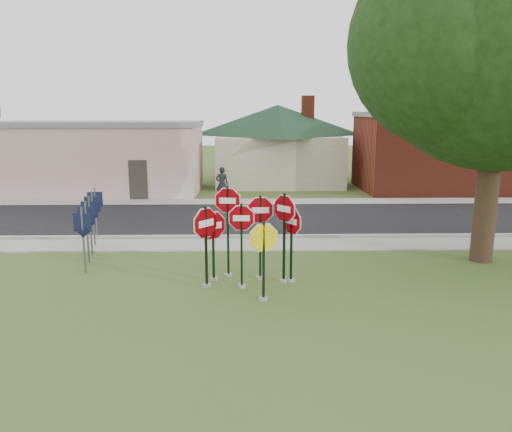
{
  "coord_description": "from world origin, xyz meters",
  "views": [
    {
      "loc": [
        -0.15,
        -11.98,
        4.76
      ],
      "look_at": [
        0.13,
        2.0,
        1.83
      ],
      "focal_mm": 35.0,
      "sensor_mm": 36.0,
      "label": 1
    }
  ],
  "objects_px": {
    "stop_sign_center": "(242,235)",
    "oak_tree": "(502,34)",
    "pedestrian": "(222,184)",
    "stop_sign_left": "(206,235)",
    "stop_sign_yellow": "(264,252)"
  },
  "relations": [
    {
      "from": "stop_sign_center",
      "to": "pedestrian",
      "type": "distance_m",
      "value": 13.21
    },
    {
      "from": "stop_sign_yellow",
      "to": "oak_tree",
      "type": "bearing_deg",
      "value": 24.97
    },
    {
      "from": "stop_sign_yellow",
      "to": "oak_tree",
      "type": "height_order",
      "value": "oak_tree"
    },
    {
      "from": "stop_sign_center",
      "to": "oak_tree",
      "type": "xyz_separation_m",
      "value": [
        7.78,
        2.4,
        5.53
      ]
    },
    {
      "from": "stop_sign_center",
      "to": "stop_sign_yellow",
      "type": "xyz_separation_m",
      "value": [
        0.56,
        -0.96,
        -0.2
      ]
    },
    {
      "from": "stop_sign_yellow",
      "to": "stop_sign_left",
      "type": "relative_size",
      "value": 0.91
    },
    {
      "from": "oak_tree",
      "to": "pedestrian",
      "type": "bearing_deg",
      "value": 129.68
    },
    {
      "from": "stop_sign_left",
      "to": "stop_sign_center",
      "type": "bearing_deg",
      "value": -3.88
    },
    {
      "from": "stop_sign_center",
      "to": "stop_sign_yellow",
      "type": "distance_m",
      "value": 1.13
    },
    {
      "from": "oak_tree",
      "to": "stop_sign_center",
      "type": "bearing_deg",
      "value": -162.87
    },
    {
      "from": "stop_sign_yellow",
      "to": "pedestrian",
      "type": "distance_m",
      "value": 14.22
    },
    {
      "from": "stop_sign_center",
      "to": "stop_sign_left",
      "type": "height_order",
      "value": "stop_sign_center"
    },
    {
      "from": "pedestrian",
      "to": "stop_sign_center",
      "type": "bearing_deg",
      "value": 99.54
    },
    {
      "from": "stop_sign_center",
      "to": "pedestrian",
      "type": "relative_size",
      "value": 1.33
    },
    {
      "from": "stop_sign_left",
      "to": "stop_sign_yellow",
      "type": "bearing_deg",
      "value": -33.79
    }
  ]
}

